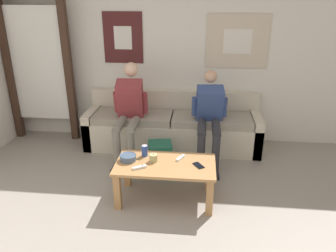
{
  "coord_description": "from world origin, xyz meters",
  "views": [
    {
      "loc": [
        0.57,
        -1.94,
        2.09
      ],
      "look_at": [
        0.21,
        1.57,
        0.66
      ],
      "focal_mm": 35.0,
      "sensor_mm": 36.0,
      "label": 1
    }
  ],
  "objects_px": {
    "drink_can_blue": "(145,151)",
    "person_seated_adult": "(129,108)",
    "coffee_table": "(165,170)",
    "person_seated_teen": "(209,115)",
    "pillar_candle": "(153,158)",
    "game_controller_near_left": "(139,167)",
    "backpack": "(160,157)",
    "ceramic_bowl": "(128,157)",
    "game_controller_near_right": "(180,158)",
    "couch": "(173,128)",
    "cell_phone": "(198,165)"
  },
  "relations": [
    {
      "from": "drink_can_blue",
      "to": "person_seated_adult",
      "type": "bearing_deg",
      "value": 112.26
    },
    {
      "from": "coffee_table",
      "to": "person_seated_teen",
      "type": "relative_size",
      "value": 0.9
    },
    {
      "from": "coffee_table",
      "to": "drink_can_blue",
      "type": "bearing_deg",
      "value": 148.03
    },
    {
      "from": "person_seated_adult",
      "to": "drink_can_blue",
      "type": "bearing_deg",
      "value": -67.74
    },
    {
      "from": "pillar_candle",
      "to": "coffee_table",
      "type": "bearing_deg",
      "value": -14.53
    },
    {
      "from": "person_seated_teen",
      "to": "game_controller_near_left",
      "type": "height_order",
      "value": "person_seated_teen"
    },
    {
      "from": "backpack",
      "to": "drink_can_blue",
      "type": "xyz_separation_m",
      "value": [
        -0.11,
        -0.47,
        0.32
      ]
    },
    {
      "from": "person_seated_adult",
      "to": "ceramic_bowl",
      "type": "height_order",
      "value": "person_seated_adult"
    },
    {
      "from": "game_controller_near_right",
      "to": "couch",
      "type": "bearing_deg",
      "value": 99.09
    },
    {
      "from": "coffee_table",
      "to": "cell_phone",
      "type": "bearing_deg",
      "value": -2.67
    },
    {
      "from": "game_controller_near_left",
      "to": "backpack",
      "type": "bearing_deg",
      "value": 81.28
    },
    {
      "from": "person_seated_teen",
      "to": "cell_phone",
      "type": "bearing_deg",
      "value": -96.54
    },
    {
      "from": "coffee_table",
      "to": "ceramic_bowl",
      "type": "height_order",
      "value": "ceramic_bowl"
    },
    {
      "from": "backpack",
      "to": "pillar_candle",
      "type": "relative_size",
      "value": 3.92
    },
    {
      "from": "coffee_table",
      "to": "backpack",
      "type": "bearing_deg",
      "value": 102.29
    },
    {
      "from": "drink_can_blue",
      "to": "cell_phone",
      "type": "relative_size",
      "value": 0.83
    },
    {
      "from": "person_seated_adult",
      "to": "couch",
      "type": "bearing_deg",
      "value": 30.82
    },
    {
      "from": "coffee_table",
      "to": "game_controller_near_right",
      "type": "distance_m",
      "value": 0.21
    },
    {
      "from": "person_seated_teen",
      "to": "cell_phone",
      "type": "relative_size",
      "value": 7.78
    },
    {
      "from": "pillar_candle",
      "to": "game_controller_near_left",
      "type": "relative_size",
      "value": 0.66
    },
    {
      "from": "game_controller_near_right",
      "to": "person_seated_teen",
      "type": "bearing_deg",
      "value": 70.35
    },
    {
      "from": "cell_phone",
      "to": "pillar_candle",
      "type": "bearing_deg",
      "value": 174.02
    },
    {
      "from": "couch",
      "to": "person_seated_teen",
      "type": "xyz_separation_m",
      "value": [
        0.51,
        -0.36,
        0.35
      ]
    },
    {
      "from": "coffee_table",
      "to": "pillar_candle",
      "type": "distance_m",
      "value": 0.18
    },
    {
      "from": "person_seated_adult",
      "to": "ceramic_bowl",
      "type": "bearing_deg",
      "value": -78.9
    },
    {
      "from": "drink_can_blue",
      "to": "cell_phone",
      "type": "bearing_deg",
      "value": -15.92
    },
    {
      "from": "game_controller_near_left",
      "to": "game_controller_near_right",
      "type": "height_order",
      "value": "same"
    },
    {
      "from": "couch",
      "to": "person_seated_teen",
      "type": "height_order",
      "value": "person_seated_teen"
    },
    {
      "from": "person_seated_adult",
      "to": "game_controller_near_left",
      "type": "distance_m",
      "value": 1.22
    },
    {
      "from": "person_seated_teen",
      "to": "game_controller_near_right",
      "type": "distance_m",
      "value": 0.95
    },
    {
      "from": "couch",
      "to": "backpack",
      "type": "relative_size",
      "value": 6.81
    },
    {
      "from": "backpack",
      "to": "game_controller_near_left",
      "type": "relative_size",
      "value": 2.57
    },
    {
      "from": "person_seated_adult",
      "to": "game_controller_near_right",
      "type": "distance_m",
      "value": 1.19
    },
    {
      "from": "backpack",
      "to": "person_seated_teen",
      "type": "bearing_deg",
      "value": 31.75
    },
    {
      "from": "pillar_candle",
      "to": "person_seated_teen",
      "type": "bearing_deg",
      "value": 58.17
    },
    {
      "from": "couch",
      "to": "game_controller_near_right",
      "type": "relative_size",
      "value": 17.22
    },
    {
      "from": "person_seated_adult",
      "to": "backpack",
      "type": "height_order",
      "value": "person_seated_adult"
    },
    {
      "from": "person_seated_teen",
      "to": "cell_phone",
      "type": "xyz_separation_m",
      "value": [
        -0.12,
        -1.01,
        -0.2
      ]
    },
    {
      "from": "backpack",
      "to": "game_controller_near_left",
      "type": "bearing_deg",
      "value": -98.72
    },
    {
      "from": "drink_can_blue",
      "to": "coffee_table",
      "type": "bearing_deg",
      "value": -31.97
    },
    {
      "from": "couch",
      "to": "cell_phone",
      "type": "relative_size",
      "value": 16.48
    },
    {
      "from": "pillar_candle",
      "to": "game_controller_near_left",
      "type": "height_order",
      "value": "pillar_candle"
    },
    {
      "from": "backpack",
      "to": "pillar_candle",
      "type": "distance_m",
      "value": 0.66
    },
    {
      "from": "person_seated_teen",
      "to": "game_controller_near_left",
      "type": "bearing_deg",
      "value": -122.44
    },
    {
      "from": "couch",
      "to": "coffee_table",
      "type": "relative_size",
      "value": 2.35
    },
    {
      "from": "ceramic_bowl",
      "to": "game_controller_near_left",
      "type": "bearing_deg",
      "value": -46.29
    },
    {
      "from": "couch",
      "to": "coffee_table",
      "type": "bearing_deg",
      "value": -88.1
    },
    {
      "from": "drink_can_blue",
      "to": "pillar_candle",
      "type": "bearing_deg",
      "value": -46.16
    },
    {
      "from": "game_controller_near_right",
      "to": "pillar_candle",
      "type": "bearing_deg",
      "value": -163.31
    },
    {
      "from": "person_seated_adult",
      "to": "game_controller_near_right",
      "type": "bearing_deg",
      "value": -50.1
    }
  ]
}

